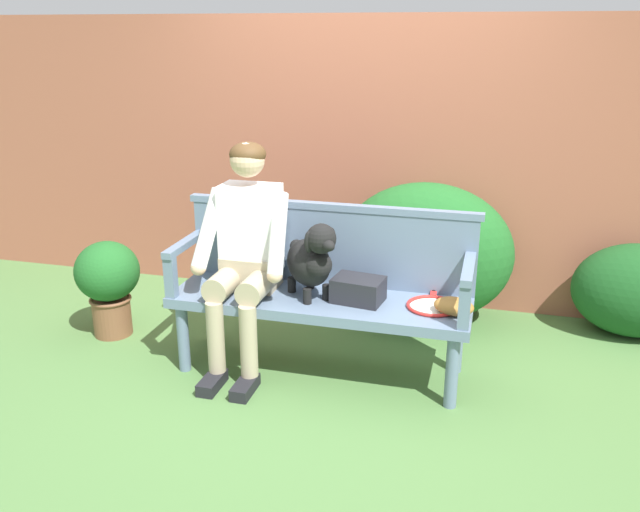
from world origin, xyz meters
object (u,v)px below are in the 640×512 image
at_px(person_seated, 246,248).
at_px(baseball_glove, 454,306).
at_px(tennis_racket, 432,304).
at_px(potted_plant, 108,280).
at_px(sports_bag, 358,290).
at_px(dog_on_bench, 312,259).
at_px(garden_bench, 320,306).

relative_size(person_seated, baseball_glove, 6.13).
distance_m(tennis_racket, potted_plant, 2.13).
relative_size(person_seated, sports_bag, 4.82).
xyz_separation_m(dog_on_bench, tennis_racket, (0.68, 0.07, -0.23)).
xyz_separation_m(person_seated, baseball_glove, (1.21, -0.03, -0.22)).
distance_m(dog_on_bench, tennis_racket, 0.72).
xyz_separation_m(garden_bench, person_seated, (-0.44, -0.02, 0.33)).
bearing_deg(sports_bag, person_seated, -178.91).
distance_m(baseball_glove, sports_bag, 0.54).
bearing_deg(potted_plant, baseball_glove, -4.37).
bearing_deg(person_seated, sports_bag, 1.09).
bearing_deg(garden_bench, person_seated, -177.66).
height_order(garden_bench, baseball_glove, baseball_glove).
height_order(dog_on_bench, tennis_racket, dog_on_bench).
bearing_deg(sports_bag, dog_on_bench, -175.14).
distance_m(tennis_racket, baseball_glove, 0.15).
bearing_deg(potted_plant, person_seated, -7.95).
height_order(dog_on_bench, sports_bag, dog_on_bench).
distance_m(dog_on_bench, potted_plant, 1.48).
relative_size(garden_bench, dog_on_bench, 3.67).
xyz_separation_m(garden_bench, sports_bag, (0.23, -0.01, 0.13)).
bearing_deg(person_seated, tennis_racket, 3.02).
bearing_deg(garden_bench, baseball_glove, -3.32).
bearing_deg(tennis_racket, baseball_glove, -34.43).
height_order(garden_bench, person_seated, person_seated).
xyz_separation_m(person_seated, tennis_racket, (1.08, 0.06, -0.26)).
relative_size(garden_bench, tennis_racket, 3.05).
distance_m(dog_on_bench, sports_bag, 0.31).
height_order(person_seated, tennis_racket, person_seated).
xyz_separation_m(person_seated, potted_plant, (-1.04, 0.15, -0.36)).
height_order(dog_on_bench, potted_plant, dog_on_bench).
xyz_separation_m(tennis_racket, sports_bag, (-0.42, -0.04, 0.06)).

